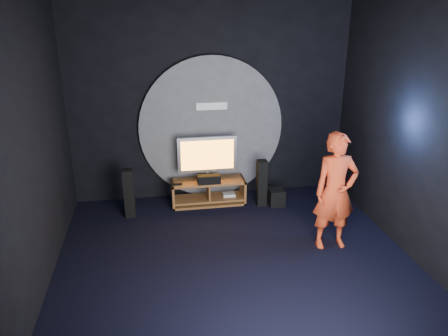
# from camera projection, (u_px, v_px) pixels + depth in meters

# --- Properties ---
(floor) EXTENTS (5.00, 5.00, 0.00)m
(floor) POSITION_uv_depth(u_px,v_px,m) (237.00, 264.00, 6.10)
(floor) COLOR black
(floor) RESTS_ON ground
(back_wall) EXTENTS (5.00, 0.04, 3.50)m
(back_wall) POSITION_uv_depth(u_px,v_px,m) (211.00, 103.00, 7.79)
(back_wall) COLOR black
(back_wall) RESTS_ON ground
(front_wall) EXTENTS (5.00, 0.04, 3.50)m
(front_wall) POSITION_uv_depth(u_px,v_px,m) (306.00, 247.00, 3.18)
(front_wall) COLOR black
(front_wall) RESTS_ON ground
(left_wall) EXTENTS (0.04, 5.00, 3.50)m
(left_wall) POSITION_uv_depth(u_px,v_px,m) (29.00, 156.00, 5.09)
(left_wall) COLOR black
(left_wall) RESTS_ON ground
(right_wall) EXTENTS (0.04, 5.00, 3.50)m
(right_wall) POSITION_uv_depth(u_px,v_px,m) (420.00, 136.00, 5.88)
(right_wall) COLOR black
(right_wall) RESTS_ON ground
(wall_disc_panel) EXTENTS (2.60, 0.11, 2.60)m
(wall_disc_panel) POSITION_uv_depth(u_px,v_px,m) (212.00, 128.00, 7.90)
(wall_disc_panel) COLOR #515156
(wall_disc_panel) RESTS_ON ground
(media_console) EXTENTS (1.32, 0.45, 0.45)m
(media_console) POSITION_uv_depth(u_px,v_px,m) (209.00, 193.00, 7.90)
(media_console) COLOR #9D6630
(media_console) RESTS_ON ground
(tv) EXTENTS (1.05, 0.22, 0.79)m
(tv) POSITION_uv_depth(u_px,v_px,m) (207.00, 156.00, 7.72)
(tv) COLOR #ACACB3
(tv) RESTS_ON media_console
(center_speaker) EXTENTS (0.40, 0.15, 0.15)m
(center_speaker) POSITION_uv_depth(u_px,v_px,m) (209.00, 179.00, 7.66)
(center_speaker) COLOR black
(center_speaker) RESTS_ON media_console
(remote) EXTENTS (0.18, 0.05, 0.02)m
(remote) POSITION_uv_depth(u_px,v_px,m) (177.00, 184.00, 7.61)
(remote) COLOR black
(remote) RESTS_ON media_console
(tower_speaker_left) EXTENTS (0.17, 0.19, 0.85)m
(tower_speaker_left) POSITION_uv_depth(u_px,v_px,m) (129.00, 193.00, 7.35)
(tower_speaker_left) COLOR black
(tower_speaker_left) RESTS_ON ground
(tower_speaker_right) EXTENTS (0.17, 0.19, 0.85)m
(tower_speaker_right) POSITION_uv_depth(u_px,v_px,m) (262.00, 183.00, 7.77)
(tower_speaker_right) COLOR black
(tower_speaker_right) RESTS_ON ground
(subwoofer) EXTENTS (0.28, 0.28, 0.30)m
(subwoofer) POSITION_uv_depth(u_px,v_px,m) (276.00, 197.00, 7.85)
(subwoofer) COLOR black
(subwoofer) RESTS_ON ground
(player) EXTENTS (0.64, 0.43, 1.76)m
(player) POSITION_uv_depth(u_px,v_px,m) (336.00, 192.00, 6.28)
(player) COLOR red
(player) RESTS_ON ground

